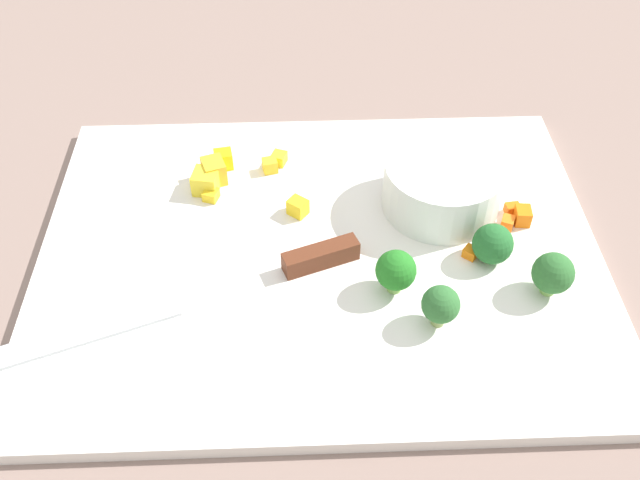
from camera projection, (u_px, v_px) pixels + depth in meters
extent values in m
plane|color=gray|center=(320.00, 258.00, 0.59)|extent=(4.00, 4.00, 0.00)
cube|color=white|center=(320.00, 253.00, 0.59)|extent=(0.46, 0.36, 0.01)
cylinder|color=white|center=(442.00, 186.00, 0.60)|extent=(0.10, 0.10, 0.04)
cube|color=silver|center=(67.00, 338.00, 0.52)|extent=(0.16, 0.08, 0.00)
cube|color=#5E2D19|center=(317.00, 256.00, 0.56)|extent=(0.06, 0.04, 0.02)
cube|color=orange|center=(491.00, 249.00, 0.57)|extent=(0.02, 0.02, 0.01)
cube|color=orange|center=(498.00, 237.00, 0.58)|extent=(0.02, 0.02, 0.01)
cube|color=orange|center=(471.00, 253.00, 0.57)|extent=(0.01, 0.01, 0.01)
cube|color=orange|center=(507.00, 223.00, 0.60)|extent=(0.01, 0.02, 0.01)
cube|color=orange|center=(512.00, 209.00, 0.61)|extent=(0.01, 0.01, 0.01)
cube|color=orange|center=(523.00, 216.00, 0.60)|extent=(0.01, 0.02, 0.01)
cube|color=yellow|center=(279.00, 158.00, 0.66)|extent=(0.02, 0.02, 0.01)
cube|color=yellow|center=(206.00, 181.00, 0.63)|extent=(0.03, 0.03, 0.02)
cube|color=yellow|center=(270.00, 165.00, 0.65)|extent=(0.02, 0.01, 0.01)
cube|color=yellow|center=(223.00, 159.00, 0.65)|extent=(0.02, 0.02, 0.02)
cube|color=yellow|center=(211.00, 195.00, 0.62)|extent=(0.02, 0.02, 0.01)
cube|color=yellow|center=(214.00, 171.00, 0.64)|extent=(0.03, 0.03, 0.02)
cube|color=yellow|center=(298.00, 207.00, 0.61)|extent=(0.02, 0.02, 0.01)
cylinder|color=#94BA55|center=(490.00, 255.00, 0.57)|extent=(0.01, 0.01, 0.01)
sphere|color=#24642C|center=(493.00, 244.00, 0.56)|extent=(0.03, 0.03, 0.03)
cylinder|color=#93AB5F|center=(438.00, 317.00, 0.52)|extent=(0.01, 0.01, 0.01)
sphere|color=#2E6730|center=(441.00, 304.00, 0.51)|extent=(0.03, 0.03, 0.03)
cylinder|color=#87BA59|center=(394.00, 283.00, 0.55)|extent=(0.01, 0.01, 0.01)
sphere|color=#237522|center=(396.00, 270.00, 0.54)|extent=(0.03, 0.03, 0.03)
cylinder|color=#88BC5C|center=(549.00, 286.00, 0.55)|extent=(0.01, 0.01, 0.01)
sphere|color=#2D662E|center=(553.00, 273.00, 0.53)|extent=(0.03, 0.03, 0.03)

